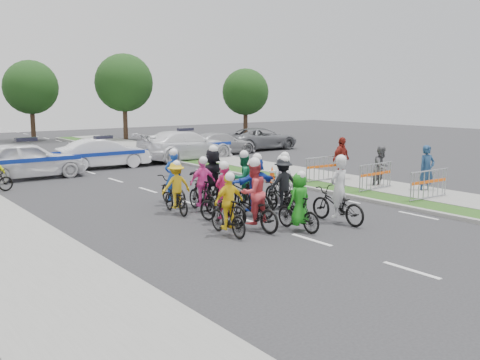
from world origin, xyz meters
TOP-DOWN VIEW (x-y plane):
  - ground at (0.00, 0.00)m, footprint 90.00×90.00m
  - curb_right at (5.10, 5.00)m, footprint 0.20×60.00m
  - grass_strip at (5.80, 5.00)m, footprint 1.20×60.00m
  - sidewalk_right at (7.60, 5.00)m, footprint 2.40×60.00m
  - rider_0 at (1.92, 0.89)m, footprint 0.71×1.98m
  - rider_1 at (0.40, 0.91)m, footprint 0.71×1.61m
  - rider_2 at (-0.54, 1.76)m, footprint 0.90×2.04m
  - rider_3 at (-1.43, 1.68)m, footprint 0.88×1.65m
  - rider_4 at (1.53, 2.85)m, footprint 1.09×1.87m
  - rider_5 at (0.59, 3.04)m, footprint 1.56×1.87m
  - rider_6 at (-0.82, 2.80)m, footprint 0.98×1.90m
  - rider_7 at (2.00, 3.36)m, footprint 0.80×1.80m
  - rider_8 at (0.99, 4.21)m, footprint 0.86×1.93m
  - rider_9 at (-0.38, 4.54)m, footprint 0.92×1.72m
  - rider_10 at (-1.19, 4.80)m, footprint 0.99×1.71m
  - rider_11 at (0.39, 5.09)m, footprint 1.66×1.98m
  - rider_12 at (-0.63, 5.94)m, footprint 0.87×1.96m
  - police_car_0 at (-2.87, 14.77)m, footprint 4.94×2.10m
  - police_car_1 at (1.19, 15.97)m, footprint 4.62×2.01m
  - police_car_2 at (6.13, 16.17)m, footprint 5.84×2.60m
  - civilian_sedan at (9.45, 17.46)m, footprint 4.67×2.03m
  - civilian_suv at (13.18, 18.13)m, footprint 5.32×2.60m
  - spectator_0 at (8.08, 2.07)m, footprint 0.76×0.60m
  - spectator_1 at (7.56, 3.75)m, footprint 0.84×0.66m
  - spectator_2 at (7.55, 5.87)m, footprint 1.17×0.63m
  - barrier_0 at (6.70, 1.06)m, footprint 2.02×0.60m
  - barrier_1 at (6.70, 3.35)m, footprint 2.02×0.59m
  - barrier_2 at (6.70, 6.05)m, footprint 2.03×0.61m
  - cone_0 at (5.15, 7.57)m, footprint 0.40×0.40m
  - cone_1 at (6.06, 13.29)m, footprint 0.40×0.40m
  - tree_1 at (9.00, 30.00)m, footprint 4.55×4.55m
  - tree_2 at (18.00, 26.00)m, footprint 3.85×3.85m
  - tree_4 at (3.00, 34.00)m, footprint 4.20×4.20m

SIDE VIEW (x-z plane):
  - ground at x=0.00m, z-range 0.00..0.00m
  - grass_strip at x=5.80m, z-range 0.00..0.11m
  - curb_right at x=5.10m, z-range 0.00..0.12m
  - sidewalk_right at x=7.60m, z-range 0.00..0.13m
  - cone_0 at x=5.15m, z-range -0.01..0.69m
  - cone_1 at x=6.06m, z-range -0.01..0.69m
  - barrier_0 at x=6.70m, z-range 0.00..1.12m
  - barrier_1 at x=6.70m, z-range 0.00..1.12m
  - barrier_2 at x=6.70m, z-range 0.00..1.12m
  - rider_6 at x=-0.82m, z-range -0.31..1.53m
  - rider_12 at x=-0.63m, z-range -0.33..1.61m
  - rider_1 at x=0.40m, z-range -0.18..1.50m
  - rider_0 at x=1.92m, z-range -0.34..1.67m
  - rider_10 at x=-1.19m, z-range -0.18..1.51m
  - rider_3 at x=-1.43m, z-range -0.19..1.52m
  - civilian_sedan at x=9.45m, z-range 0.00..1.34m
  - rider_9 at x=-0.38m, z-range -0.20..1.58m
  - rider_8 at x=0.99m, z-range -0.25..1.67m
  - rider_4 at x=1.53m, z-range -0.20..1.62m
  - civilian_suv at x=13.18m, z-range 0.00..1.46m
  - rider_7 at x=2.00m, z-range -0.21..1.67m
  - police_car_1 at x=1.19m, z-range 0.00..1.48m
  - rider_2 at x=-0.54m, z-range -0.27..1.76m
  - rider_5 at x=0.59m, z-range -0.16..1.79m
  - police_car_0 at x=-2.87m, z-range 0.00..1.66m
  - police_car_2 at x=6.13m, z-range 0.00..1.67m
  - spectator_1 at x=7.56m, z-range 0.00..1.69m
  - rider_11 at x=0.39m, z-range -0.17..1.88m
  - spectator_0 at x=8.08m, z-range 0.00..1.82m
  - spectator_2 at x=7.55m, z-range 0.00..1.91m
  - tree_2 at x=18.00m, z-range 0.95..6.72m
  - tree_4 at x=3.00m, z-range 1.04..7.34m
  - tree_1 at x=9.00m, z-range 1.12..7.95m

